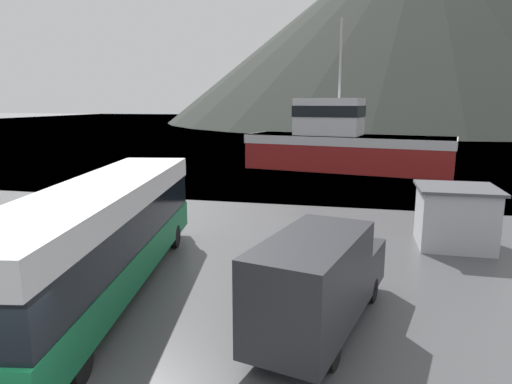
{
  "coord_description": "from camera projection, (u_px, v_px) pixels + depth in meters",
  "views": [
    {
      "loc": [
        5.15,
        -5.27,
        5.73
      ],
      "look_at": [
        0.97,
        13.09,
        2.0
      ],
      "focal_mm": 32.0,
      "sensor_mm": 36.0,
      "label": 1
    }
  ],
  "objects": [
    {
      "name": "water_surface",
      "position": [
        344.0,
        121.0,
        140.9
      ],
      "size": [
        240.0,
        240.0,
        0.0
      ],
      "primitive_type": "plane",
      "color": "slate",
      "rests_on": "ground"
    },
    {
      "name": "hill_backdrop",
      "position": [
        421.0,
        20.0,
        131.16
      ],
      "size": [
        145.53,
        145.53,
        57.85
      ],
      "primitive_type": "cone",
      "color": "#2D332D",
      "rests_on": "ground"
    },
    {
      "name": "dock_kiosk",
      "position": [
        455.0,
        216.0,
        18.24
      ],
      "size": [
        3.04,
        2.86,
        2.44
      ],
      "color": "#B2B2B7",
      "rests_on": "ground"
    },
    {
      "name": "storage_bin",
      "position": [
        51.0,
        239.0,
        17.24
      ],
      "size": [
        1.11,
        1.26,
        1.22
      ],
      "color": "green",
      "rests_on": "ground"
    },
    {
      "name": "tour_bus",
      "position": [
        103.0,
        233.0,
        13.6
      ],
      "size": [
        4.77,
        13.17,
        3.36
      ],
      "rotation": [
        0.0,
        0.0,
        0.18
      ],
      "color": "#146B3D",
      "rests_on": "ground"
    },
    {
      "name": "mooring_bollard",
      "position": [
        176.0,
        196.0,
        26.34
      ],
      "size": [
        0.32,
        0.32,
        0.72
      ],
      "color": "black",
      "rests_on": "ground"
    },
    {
      "name": "delivery_van",
      "position": [
        320.0,
        279.0,
        11.48
      ],
      "size": [
        3.34,
        6.49,
        2.58
      ],
      "rotation": [
        0.0,
        0.0,
        -0.24
      ],
      "color": "#2D2D33",
      "rests_on": "ground"
    },
    {
      "name": "fishing_boat",
      "position": [
        344.0,
        143.0,
        38.76
      ],
      "size": [
        17.74,
        8.18,
        12.47
      ],
      "rotation": [
        0.0,
        0.0,
        4.52
      ],
      "color": "maroon",
      "rests_on": "water_surface"
    }
  ]
}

